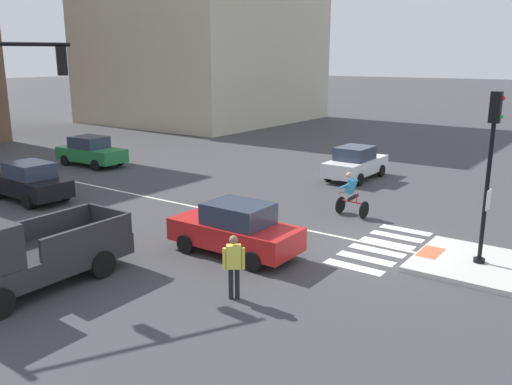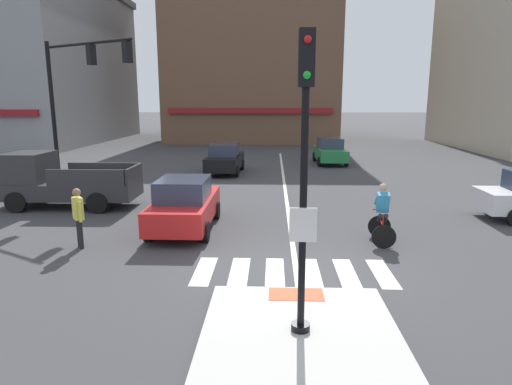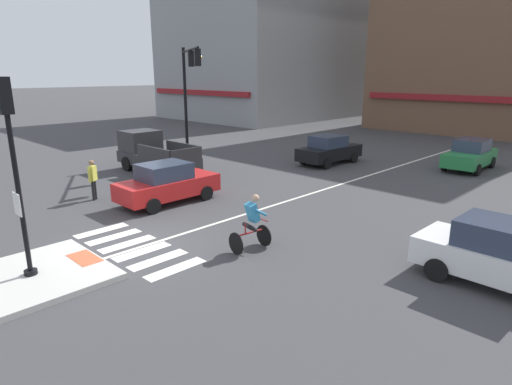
{
  "view_description": "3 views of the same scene",
  "coord_description": "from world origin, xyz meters",
  "px_view_note": "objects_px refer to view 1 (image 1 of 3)",
  "views": [
    {
      "loc": [
        -15.54,
        -6.17,
        5.87
      ],
      "look_at": [
        0.58,
        5.29,
        0.89
      ],
      "focal_mm": 37.58,
      "sensor_mm": 36.0,
      "label": 1
    },
    {
      "loc": [
        -0.5,
        -9.87,
        3.96
      ],
      "look_at": [
        -0.98,
        3.0,
        1.27
      ],
      "focal_mm": 30.82,
      "sensor_mm": 36.0,
      "label": 2
    },
    {
      "loc": [
        11.14,
        -6.22,
        5.09
      ],
      "look_at": [
        0.29,
        4.85,
        0.81
      ],
      "focal_mm": 30.52,
      "sensor_mm": 36.0,
      "label": 3
    }
  ],
  "objects_px": {
    "car_green_eastbound_distant": "(91,151)",
    "cyclist": "(351,193)",
    "car_black_westbound_distant": "(29,182)",
    "car_white_cross_right": "(355,163)",
    "pickup_truck_charcoal_cross_left": "(17,257)",
    "signal_pole": "(490,163)",
    "pedestrian_at_curb_left": "(234,262)",
    "car_red_westbound_near": "(236,229)"
  },
  "relations": [
    {
      "from": "car_black_westbound_distant",
      "to": "car_green_eastbound_distant",
      "type": "bearing_deg",
      "value": 32.81
    },
    {
      "from": "car_red_westbound_near",
      "to": "car_black_westbound_distant",
      "type": "relative_size",
      "value": 0.98
    },
    {
      "from": "signal_pole",
      "to": "pickup_truck_charcoal_cross_left",
      "type": "relative_size",
      "value": 0.95
    },
    {
      "from": "car_white_cross_right",
      "to": "pedestrian_at_curb_left",
      "type": "relative_size",
      "value": 2.47
    },
    {
      "from": "car_green_eastbound_distant",
      "to": "car_black_westbound_distant",
      "type": "xyz_separation_m",
      "value": [
        -6.35,
        -4.09,
        0.0
      ]
    },
    {
      "from": "signal_pole",
      "to": "car_red_westbound_near",
      "type": "xyz_separation_m",
      "value": [
        -3.23,
        6.38,
        -2.26
      ]
    },
    {
      "from": "car_green_eastbound_distant",
      "to": "car_red_westbound_near",
      "type": "height_order",
      "value": "same"
    },
    {
      "from": "signal_pole",
      "to": "car_red_westbound_near",
      "type": "relative_size",
      "value": 1.18
    },
    {
      "from": "car_green_eastbound_distant",
      "to": "pedestrian_at_curb_left",
      "type": "height_order",
      "value": "pedestrian_at_curb_left"
    },
    {
      "from": "pickup_truck_charcoal_cross_left",
      "to": "signal_pole",
      "type": "bearing_deg",
      "value": -46.69
    },
    {
      "from": "signal_pole",
      "to": "pedestrian_at_curb_left",
      "type": "xyz_separation_m",
      "value": [
        -5.75,
        4.49,
        -2.09
      ]
    },
    {
      "from": "car_white_cross_right",
      "to": "cyclist",
      "type": "relative_size",
      "value": 2.45
    },
    {
      "from": "car_white_cross_right",
      "to": "cyclist",
      "type": "xyz_separation_m",
      "value": [
        -6.0,
        -2.64,
        0.06
      ]
    },
    {
      "from": "car_black_westbound_distant",
      "to": "car_white_cross_right",
      "type": "relative_size",
      "value": 1.01
    },
    {
      "from": "car_white_cross_right",
      "to": "cyclist",
      "type": "bearing_deg",
      "value": -156.21
    },
    {
      "from": "car_red_westbound_near",
      "to": "car_black_westbound_distant",
      "type": "xyz_separation_m",
      "value": [
        0.07,
        11.03,
        0.0
      ]
    },
    {
      "from": "cyclist",
      "to": "signal_pole",
      "type": "bearing_deg",
      "value": -116.21
    },
    {
      "from": "signal_pole",
      "to": "cyclist",
      "type": "height_order",
      "value": "signal_pole"
    },
    {
      "from": "signal_pole",
      "to": "car_black_westbound_distant",
      "type": "relative_size",
      "value": 1.16
    },
    {
      "from": "car_white_cross_right",
      "to": "pickup_truck_charcoal_cross_left",
      "type": "xyz_separation_m",
      "value": [
        -17.28,
        1.21,
        0.17
      ]
    },
    {
      "from": "signal_pole",
      "to": "pickup_truck_charcoal_cross_left",
      "type": "bearing_deg",
      "value": 133.31
    },
    {
      "from": "car_white_cross_right",
      "to": "pickup_truck_charcoal_cross_left",
      "type": "distance_m",
      "value": 17.32
    },
    {
      "from": "cyclist",
      "to": "car_green_eastbound_distant",
      "type": "bearing_deg",
      "value": 88.0
    },
    {
      "from": "pedestrian_at_curb_left",
      "to": "car_white_cross_right",
      "type": "bearing_deg",
      "value": 13.62
    },
    {
      "from": "pickup_truck_charcoal_cross_left",
      "to": "pedestrian_at_curb_left",
      "type": "bearing_deg",
      "value": -58.22
    },
    {
      "from": "car_black_westbound_distant",
      "to": "pedestrian_at_curb_left",
      "type": "height_order",
      "value": "pedestrian_at_curb_left"
    },
    {
      "from": "signal_pole",
      "to": "pickup_truck_charcoal_cross_left",
      "type": "xyz_separation_m",
      "value": [
        -8.66,
        9.18,
        -2.09
      ]
    },
    {
      "from": "car_red_westbound_near",
      "to": "pickup_truck_charcoal_cross_left",
      "type": "bearing_deg",
      "value": 152.66
    },
    {
      "from": "pedestrian_at_curb_left",
      "to": "car_black_westbound_distant",
      "type": "bearing_deg",
      "value": 78.64
    },
    {
      "from": "car_red_westbound_near",
      "to": "car_green_eastbound_distant",
      "type": "bearing_deg",
      "value": 67.0
    },
    {
      "from": "car_green_eastbound_distant",
      "to": "pedestrian_at_curb_left",
      "type": "distance_m",
      "value": 19.21
    },
    {
      "from": "car_green_eastbound_distant",
      "to": "car_black_westbound_distant",
      "type": "height_order",
      "value": "same"
    },
    {
      "from": "car_green_eastbound_distant",
      "to": "pedestrian_at_curb_left",
      "type": "relative_size",
      "value": 2.49
    },
    {
      "from": "signal_pole",
      "to": "cyclist",
      "type": "distance_m",
      "value": 6.33
    },
    {
      "from": "car_green_eastbound_distant",
      "to": "cyclist",
      "type": "height_order",
      "value": "cyclist"
    },
    {
      "from": "car_green_eastbound_distant",
      "to": "cyclist",
      "type": "bearing_deg",
      "value": -92.0
    },
    {
      "from": "car_green_eastbound_distant",
      "to": "car_white_cross_right",
      "type": "relative_size",
      "value": 1.01
    },
    {
      "from": "car_green_eastbound_distant",
      "to": "cyclist",
      "type": "relative_size",
      "value": 2.47
    },
    {
      "from": "signal_pole",
      "to": "car_white_cross_right",
      "type": "height_order",
      "value": "signal_pole"
    },
    {
      "from": "car_green_eastbound_distant",
      "to": "car_black_westbound_distant",
      "type": "relative_size",
      "value": 1.0
    },
    {
      "from": "signal_pole",
      "to": "car_black_westbound_distant",
      "type": "height_order",
      "value": "signal_pole"
    },
    {
      "from": "car_black_westbound_distant",
      "to": "pedestrian_at_curb_left",
      "type": "xyz_separation_m",
      "value": [
        -2.59,
        -12.91,
        0.17
      ]
    }
  ]
}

